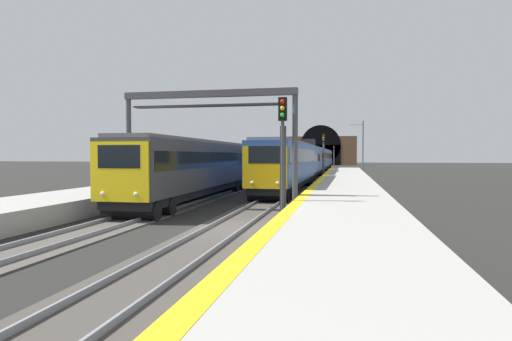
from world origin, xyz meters
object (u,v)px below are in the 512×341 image
at_px(railway_signal_near, 283,147).
at_px(overhead_signal_gantry, 208,118).
at_px(railway_signal_mid, 323,151).
at_px(catenary_mast_near, 363,147).
at_px(train_adjacent_platform, 256,162).
at_px(railway_signal_far, 334,154).
at_px(train_main_approaching, 313,159).

height_order(railway_signal_near, overhead_signal_gantry, overhead_signal_gantry).
relative_size(railway_signal_mid, catenary_mast_near, 0.69).
xyz_separation_m(train_adjacent_platform, overhead_signal_gantry, (-24.65, -2.51, 2.66)).
bearing_deg(railway_signal_far, railway_signal_near, 0.00).
distance_m(overhead_signal_gantry, catenary_mast_near, 48.32).
relative_size(railway_signal_far, catenary_mast_near, 0.64).
bearing_deg(train_main_approaching, railway_signal_mid, 15.26).
height_order(railway_signal_mid, railway_signal_far, railway_signal_mid).
distance_m(railway_signal_near, overhead_signal_gantry, 5.21).
xyz_separation_m(train_adjacent_platform, catenary_mast_near, (22.68, -12.22, 1.99)).
bearing_deg(train_main_approaching, overhead_signal_gantry, -2.68).
height_order(train_adjacent_platform, railway_signal_far, railway_signal_far).
bearing_deg(railway_signal_mid, train_main_approaching, -165.51).
bearing_deg(train_adjacent_platform, railway_signal_far, 173.10).
relative_size(railway_signal_near, railway_signal_far, 1.05).
bearing_deg(railway_signal_mid, overhead_signal_gantry, -7.04).
bearing_deg(railway_signal_far, overhead_signal_gantry, -2.81).
bearing_deg(railway_signal_mid, railway_signal_far, -180.00).
xyz_separation_m(railway_signal_near, catenary_mast_near, (49.81, -5.41, 0.90)).
xyz_separation_m(railway_signal_near, railway_signal_mid, (37.30, -0.00, 0.09)).
relative_size(train_adjacent_platform, catenary_mast_near, 7.22).
height_order(railway_signal_far, overhead_signal_gantry, overhead_signal_gantry).
xyz_separation_m(overhead_signal_gantry, catenary_mast_near, (47.33, -9.71, -0.67)).
xyz_separation_m(railway_signal_near, railway_signal_far, (90.18, -0.00, -0.24)).
bearing_deg(railway_signal_far, catenary_mast_near, 7.63).
distance_m(railway_signal_mid, railway_signal_far, 52.88).
bearing_deg(catenary_mast_near, train_adjacent_platform, 151.69).
xyz_separation_m(railway_signal_far, catenary_mast_near, (-40.37, -5.41, 1.14)).
bearing_deg(railway_signal_near, railway_signal_far, -180.00).
bearing_deg(overhead_signal_gantry, train_main_approaching, -3.45).
bearing_deg(train_adjacent_platform, railway_signal_near, 13.36).
bearing_deg(train_main_approaching, railway_signal_near, 3.08).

